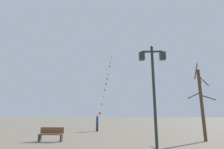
% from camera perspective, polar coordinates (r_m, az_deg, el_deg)
% --- Properties ---
extents(ground_plane, '(160.00, 160.00, 0.00)m').
position_cam_1_polar(ground_plane, '(20.88, 2.97, -17.61)').
color(ground_plane, '#756B5B').
extents(twin_lantern_lamp_post, '(1.34, 0.28, 5.25)m').
position_cam_1_polar(twin_lantern_lamp_post, '(9.06, 13.28, -0.62)').
color(twin_lantern_lamp_post, '#1E2D23').
rests_on(twin_lantern_lamp_post, ground_plane).
extents(kite_train, '(1.07, 20.75, 15.61)m').
position_cam_1_polar(kite_train, '(31.80, -1.64, -1.51)').
color(kite_train, brown).
rests_on(kite_train, ground_plane).
extents(kite_flyer, '(0.25, 0.61, 1.71)m').
position_cam_1_polar(kite_flyer, '(19.25, -4.80, -15.29)').
color(kite_flyer, '#1E1E2D').
rests_on(kite_flyer, ground_plane).
extents(bare_tree, '(1.59, 1.64, 5.38)m').
position_cam_1_polar(bare_tree, '(13.76, 27.12, -7.76)').
color(bare_tree, '#4C3826').
rests_on(bare_tree, ground_plane).
extents(park_bench, '(1.60, 0.44, 0.89)m').
position_cam_1_polar(park_bench, '(12.91, -19.20, -17.94)').
color(park_bench, brown).
rests_on(park_bench, ground_plane).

